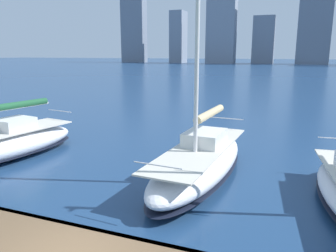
# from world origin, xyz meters

# --- Properties ---
(city_skyline) EXTENTS (168.90, 21.33, 51.69)m
(city_skyline) POSITION_xyz_m (-11.90, -160.48, 20.93)
(city_skyline) COLOR slate
(city_skyline) RESTS_ON ground
(sailboat_tan) EXTENTS (2.89, 8.62, 12.87)m
(sailboat_tan) POSITION_xyz_m (-0.93, -7.12, 0.77)
(sailboat_tan) COLOR white
(sailboat_tan) RESTS_ON ground
(sailboat_forest) EXTENTS (3.56, 7.61, 11.32)m
(sailboat_forest) POSITION_xyz_m (8.48, -6.41, 0.77)
(sailboat_forest) COLOR white
(sailboat_forest) RESTS_ON ground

